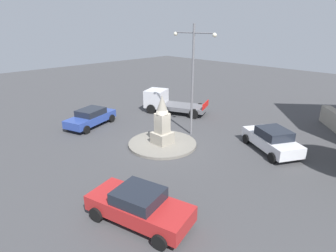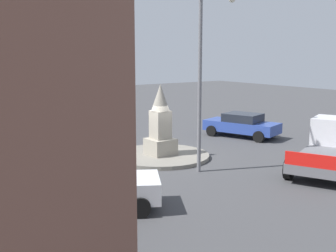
{
  "view_description": "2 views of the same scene",
  "coord_description": "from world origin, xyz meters",
  "px_view_note": "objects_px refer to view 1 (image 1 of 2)",
  "views": [
    {
      "loc": [
        -12.59,
        12.0,
        7.76
      ],
      "look_at": [
        0.22,
        -0.76,
        1.12
      ],
      "focal_mm": 29.78,
      "sensor_mm": 36.0,
      "label": 1
    },
    {
      "loc": [
        -11.28,
        -16.43,
        4.95
      ],
      "look_at": [
        0.35,
        -0.12,
        1.51
      ],
      "focal_mm": 46.21,
      "sensor_mm": 36.0,
      "label": 2
    }
  ],
  "objects_px": {
    "car_blue_passing": "(91,117)",
    "truck_white_parked_right": "(167,102)",
    "streetlamp": "(193,71)",
    "car_white_waiting": "(272,140)",
    "car_red_far_side": "(139,206)",
    "monument": "(162,123)"
  },
  "relations": [
    {
      "from": "car_red_far_side",
      "to": "car_blue_passing",
      "type": "bearing_deg",
      "value": -21.56
    },
    {
      "from": "streetlamp",
      "to": "car_white_waiting",
      "type": "height_order",
      "value": "streetlamp"
    },
    {
      "from": "streetlamp",
      "to": "car_red_far_side",
      "type": "relative_size",
      "value": 1.65
    },
    {
      "from": "monument",
      "to": "car_red_far_side",
      "type": "height_order",
      "value": "monument"
    },
    {
      "from": "streetlamp",
      "to": "car_blue_passing",
      "type": "relative_size",
      "value": 1.68
    },
    {
      "from": "car_blue_passing",
      "to": "car_red_far_side",
      "type": "relative_size",
      "value": 0.98
    },
    {
      "from": "car_red_far_side",
      "to": "streetlamp",
      "type": "bearing_deg",
      "value": -61.38
    },
    {
      "from": "monument",
      "to": "streetlamp",
      "type": "height_order",
      "value": "streetlamp"
    },
    {
      "from": "car_blue_passing",
      "to": "truck_white_parked_right",
      "type": "distance_m",
      "value": 7.22
    },
    {
      "from": "car_red_far_side",
      "to": "car_white_waiting",
      "type": "xyz_separation_m",
      "value": [
        -0.68,
        -10.39,
        0.04
      ]
    },
    {
      "from": "monument",
      "to": "car_white_waiting",
      "type": "bearing_deg",
      "value": -142.63
    },
    {
      "from": "monument",
      "to": "car_red_far_side",
      "type": "bearing_deg",
      "value": 129.23
    },
    {
      "from": "car_blue_passing",
      "to": "car_white_waiting",
      "type": "bearing_deg",
      "value": -155.2
    },
    {
      "from": "monument",
      "to": "truck_white_parked_right",
      "type": "xyz_separation_m",
      "value": [
        5.19,
        -5.6,
        -0.67
      ]
    },
    {
      "from": "monument",
      "to": "streetlamp",
      "type": "distance_m",
      "value": 4.24
    },
    {
      "from": "car_blue_passing",
      "to": "car_red_far_side",
      "type": "distance_m",
      "value": 12.64
    },
    {
      "from": "streetlamp",
      "to": "car_white_waiting",
      "type": "distance_m",
      "value": 6.96
    },
    {
      "from": "car_red_far_side",
      "to": "car_white_waiting",
      "type": "relative_size",
      "value": 1.03
    },
    {
      "from": "streetlamp",
      "to": "truck_white_parked_right",
      "type": "bearing_deg",
      "value": -27.15
    },
    {
      "from": "streetlamp",
      "to": "truck_white_parked_right",
      "type": "xyz_separation_m",
      "value": [
        5.24,
        -2.69,
        -3.75
      ]
    },
    {
      "from": "truck_white_parked_right",
      "to": "car_red_far_side",
      "type": "bearing_deg",
      "value": 130.99
    },
    {
      "from": "car_blue_passing",
      "to": "car_white_waiting",
      "type": "distance_m",
      "value": 13.7
    }
  ]
}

